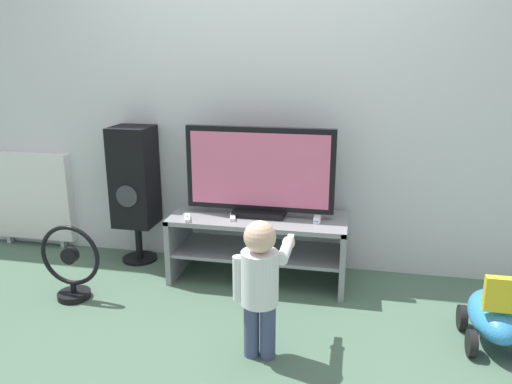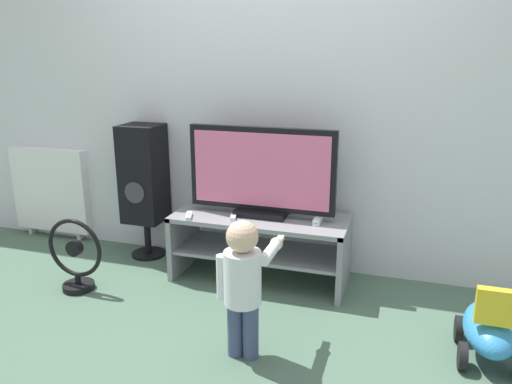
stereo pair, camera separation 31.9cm
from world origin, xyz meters
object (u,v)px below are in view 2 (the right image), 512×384
Objects in this scene: floor_fan at (76,258)px; radiator at (51,190)px; remote_primary at (189,216)px; remote_secondary at (233,216)px; child at (244,278)px; ride_on_toy at (490,329)px; television at (261,173)px; speaker_tower at (144,176)px; game_console at (318,219)px.

radiator reaches higher than floor_fan.
remote_primary is 0.30m from remote_secondary.
remote_primary is 0.18× the size of child.
ride_on_toy is (1.83, -0.37, -0.29)m from remote_primary.
television is 2.05× the size of ride_on_toy.
radiator is (-0.95, 0.12, -0.22)m from speaker_tower.
television is 1.94m from radiator.
remote_secondary is at bearing 16.19° from remote_primary.
remote_primary is 0.13× the size of speaker_tower.
radiator reaches higher than child.
television reaches higher than ride_on_toy.
remote_secondary is 0.27× the size of floor_fan.
television is 0.98m from child.
child is at bearing -103.03° from game_console.
television is at bearing 157.78° from ride_on_toy.
speaker_tower reaches higher than ride_on_toy.
remote_secondary is 1.77m from radiator.
television is 1.33m from floor_fan.
speaker_tower is 2.05× the size of floor_fan.
television is 0.56m from remote_primary.
speaker_tower is at bearing 76.56° from floor_fan.
child is at bearing -41.96° from speaker_tower.
floor_fan is at bearing 164.08° from child.
floor_fan is (-0.65, -0.35, -0.24)m from remote_primary.
child is (0.63, -0.72, -0.03)m from remote_primary.
ride_on_toy is 0.64× the size of radiator.
remote_primary is (-0.84, -0.17, -0.01)m from game_console.
speaker_tower reaches higher than game_console.
child is 1.27m from ride_on_toy.
floor_fan is at bearing 179.45° from ride_on_toy.
child reaches higher than remote_secondary.
remote_secondary is (-0.55, -0.08, -0.01)m from game_console.
child reaches higher than floor_fan.
television is 0.48m from game_console.
radiator reaches higher than ride_on_toy.
floor_fan is at bearing -151.79° from remote_primary.
speaker_tower reaches higher than child.
remote_primary is 0.96m from child.
child is at bearing -48.65° from remote_primary.
floor_fan is at bearing -43.89° from radiator.
floor_fan is (-1.10, -0.54, -0.53)m from television.
radiator reaches higher than remote_secondary.
television is 7.40× the size of remote_primary.
floor_fan is 0.65× the size of radiator.
game_console is 0.23× the size of radiator.
television is 1.31× the size of radiator.
game_console is at bearing 151.33° from ride_on_toy.
remote_secondary is at bearing -15.43° from speaker_tower.
radiator is (-2.09, 1.14, -0.03)m from child.
remote_primary is at bearing 168.41° from ride_on_toy.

